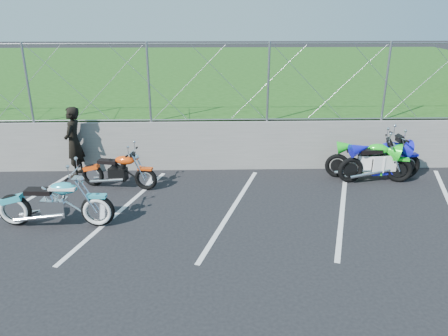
{
  "coord_description": "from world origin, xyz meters",
  "views": [
    {
      "loc": [
        -0.4,
        -7.5,
        4.18
      ],
      "look_at": [
        -0.17,
        1.3,
        0.84
      ],
      "focal_mm": 35.0,
      "sensor_mm": 36.0,
      "label": 1
    }
  ],
  "objects_px": {
    "cruiser_turquoise": "(57,205)",
    "sportbike_green": "(370,162)",
    "naked_orange": "(120,172)",
    "sportbike_blue": "(381,162)",
    "person_standing": "(74,142)"
  },
  "relations": [
    {
      "from": "cruiser_turquoise",
      "to": "person_standing",
      "type": "bearing_deg",
      "value": 101.52
    },
    {
      "from": "cruiser_turquoise",
      "to": "sportbike_blue",
      "type": "xyz_separation_m",
      "value": [
        7.25,
        2.2,
        0.02
      ]
    },
    {
      "from": "cruiser_turquoise",
      "to": "sportbike_green",
      "type": "xyz_separation_m",
      "value": [
        6.98,
        2.25,
        0.01
      ]
    },
    {
      "from": "naked_orange",
      "to": "person_standing",
      "type": "relative_size",
      "value": 1.05
    },
    {
      "from": "cruiser_turquoise",
      "to": "person_standing",
      "type": "distance_m",
      "value": 2.81
    },
    {
      "from": "person_standing",
      "to": "cruiser_turquoise",
      "type": "bearing_deg",
      "value": 12.58
    },
    {
      "from": "naked_orange",
      "to": "person_standing",
      "type": "height_order",
      "value": "person_standing"
    },
    {
      "from": "cruiser_turquoise",
      "to": "sportbike_green",
      "type": "relative_size",
      "value": 1.13
    },
    {
      "from": "cruiser_turquoise",
      "to": "sportbike_green",
      "type": "bearing_deg",
      "value": 20.55
    },
    {
      "from": "naked_orange",
      "to": "sportbike_green",
      "type": "height_order",
      "value": "sportbike_green"
    },
    {
      "from": "person_standing",
      "to": "sportbike_green",
      "type": "bearing_deg",
      "value": 89.95
    },
    {
      "from": "naked_orange",
      "to": "sportbike_blue",
      "type": "distance_m",
      "value": 6.41
    },
    {
      "from": "cruiser_turquoise",
      "to": "sportbike_blue",
      "type": "relative_size",
      "value": 1.07
    },
    {
      "from": "naked_orange",
      "to": "sportbike_green",
      "type": "bearing_deg",
      "value": 15.27
    },
    {
      "from": "sportbike_green",
      "to": "sportbike_blue",
      "type": "height_order",
      "value": "sportbike_blue"
    }
  ]
}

